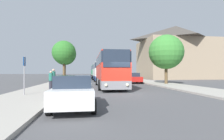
# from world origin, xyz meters

# --- Properties ---
(ground_plane) EXTENTS (300.00, 300.00, 0.00)m
(ground_plane) POSITION_xyz_m (0.00, 0.00, 0.00)
(ground_plane) COLOR #4C4C4F
(ground_plane) RESTS_ON ground
(sidewalk_left) EXTENTS (4.00, 120.00, 0.15)m
(sidewalk_left) POSITION_xyz_m (-7.00, 0.00, 0.07)
(sidewalk_left) COLOR #A39E93
(sidewalk_left) RESTS_ON ground_plane
(sidewalk_right) EXTENTS (4.00, 120.00, 0.15)m
(sidewalk_right) POSITION_xyz_m (7.00, 0.00, 0.07)
(sidewalk_right) COLOR #A39E93
(sidewalk_right) RESTS_ON ground_plane
(building_right_background) EXTENTS (17.35, 12.83, 13.57)m
(building_right_background) POSITION_xyz_m (19.37, 27.63, 6.78)
(building_right_background) COLOR gray
(building_right_background) RESTS_ON ground_plane
(bus_front) EXTENTS (2.85, 11.17, 3.56)m
(bus_front) POSITION_xyz_m (-0.73, 5.00, 1.89)
(bus_front) COLOR gray
(bus_front) RESTS_ON ground_plane
(bus_middle) EXTENTS (2.99, 10.96, 3.46)m
(bus_middle) POSITION_xyz_m (-0.61, 20.13, 1.84)
(bus_middle) COLOR #2D519E
(bus_middle) RESTS_ON ground_plane
(bus_rear) EXTENTS (2.94, 11.58, 3.44)m
(bus_rear) POSITION_xyz_m (-0.72, 34.26, 1.84)
(bus_rear) COLOR silver
(bus_rear) RESTS_ON ground_plane
(parked_car_left_curb) EXTENTS (1.96, 4.53, 1.54)m
(parked_car_left_curb) POSITION_xyz_m (-3.74, -5.86, 0.80)
(parked_car_left_curb) COLOR silver
(parked_car_left_curb) RESTS_ON ground_plane
(parked_car_right_near) EXTENTS (2.10, 4.34, 1.59)m
(parked_car_right_near) POSITION_xyz_m (3.80, 11.65, 0.81)
(parked_car_right_near) COLOR red
(parked_car_right_near) RESTS_ON ground_plane
(bus_stop_sign) EXTENTS (0.08, 0.45, 2.63)m
(bus_stop_sign) POSITION_xyz_m (-7.38, -1.73, 1.78)
(bus_stop_sign) COLOR gray
(bus_stop_sign) RESTS_ON sidewalk_left
(pedestrian_waiting_near) EXTENTS (0.36, 0.36, 1.84)m
(pedestrian_waiting_near) POSITION_xyz_m (-6.26, 2.51, 1.09)
(pedestrian_waiting_near) COLOR #23232D
(pedestrian_waiting_near) RESTS_ON sidewalk_left
(pedestrian_waiting_far) EXTENTS (0.36, 0.36, 1.66)m
(pedestrian_waiting_far) POSITION_xyz_m (-6.34, 1.78, 0.98)
(pedestrian_waiting_far) COLOR #23232D
(pedestrian_waiting_far) RESTS_ON sidewalk_left
(tree_left_near) EXTENTS (4.59, 4.59, 7.57)m
(tree_left_near) POSITION_xyz_m (-7.73, 22.40, 5.40)
(tree_left_near) COLOR #47331E
(tree_left_near) RESTS_ON sidewalk_left
(tree_left_far) EXTENTS (4.10, 4.10, 7.03)m
(tree_left_far) POSITION_xyz_m (-7.20, 16.96, 5.11)
(tree_left_far) COLOR brown
(tree_left_far) RESTS_ON sidewalk_left
(tree_right_near) EXTENTS (4.62, 4.62, 6.56)m
(tree_right_near) POSITION_xyz_m (7.33, 7.83, 4.39)
(tree_right_near) COLOR brown
(tree_right_near) RESTS_ON sidewalk_right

